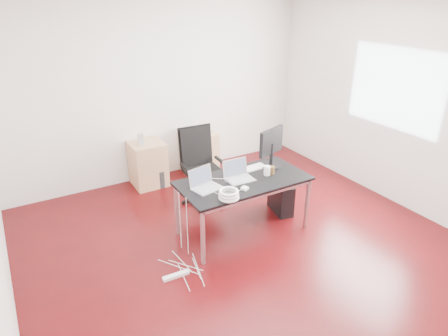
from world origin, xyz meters
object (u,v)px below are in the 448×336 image
desk (243,184)px  office_chair (200,163)px  pc_tower (281,197)px  filing_cabinet_left (148,164)px  filing_cabinet_right (199,153)px

desk → office_chair: office_chair is taller
pc_tower → filing_cabinet_left: bearing=139.0°
office_chair → filing_cabinet_right: size_ratio=1.54×
office_chair → pc_tower: 1.23m
desk → filing_cabinet_left: 1.98m
filing_cabinet_right → pc_tower: bearing=-77.5°
filing_cabinet_right → filing_cabinet_left: bearing=180.0°
office_chair → pc_tower: size_ratio=2.40×
desk → pc_tower: (0.72, 0.15, -0.46)m
desk → pc_tower: size_ratio=3.56×
office_chair → filing_cabinet_right: bearing=67.0°
office_chair → pc_tower: bearing=-42.8°
desk → filing_cabinet_right: bearing=79.6°
desk → filing_cabinet_right: (0.34, 1.87, -0.33)m
desk → filing_cabinet_left: desk is taller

